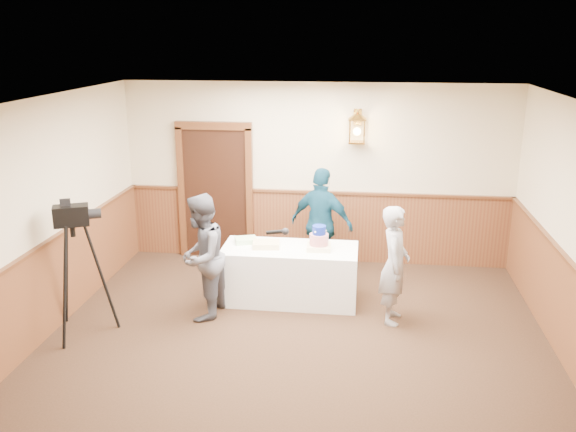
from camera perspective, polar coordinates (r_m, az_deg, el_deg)
name	(u,v)px	position (r m, az deg, el deg)	size (l,w,h in m)	color
ground	(288,374)	(6.72, 0.04, -14.58)	(7.00, 7.00, 0.00)	#301F12
room_shell	(289,226)	(6.50, 0.07, -0.90)	(6.02, 7.02, 2.81)	beige
display_table	(290,274)	(8.26, 0.18, -5.42)	(1.80, 0.80, 0.75)	white
tiered_cake	(319,240)	(8.04, 2.91, -2.26)	(0.33, 0.33, 0.32)	#FCF0C0
sheet_cake_yellow	(266,244)	(8.14, -2.06, -2.67)	(0.35, 0.27, 0.07)	#FFE798
sheet_cake_green	(246,240)	(8.33, -3.96, -2.27)	(0.29, 0.23, 0.07)	#A3DE9C
interviewer	(201,257)	(7.71, -8.11, -3.83)	(1.49, 0.85, 1.61)	#52525B
baker	(395,265)	(7.64, 9.94, -4.52)	(0.55, 0.36, 1.50)	#95959B
assistant_p	(322,224)	(8.87, 3.18, -0.75)	(0.97, 0.40, 1.66)	#103B51
tv_camera_rig	(78,277)	(7.66, -19.07, -5.44)	(0.62, 0.59, 1.60)	black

